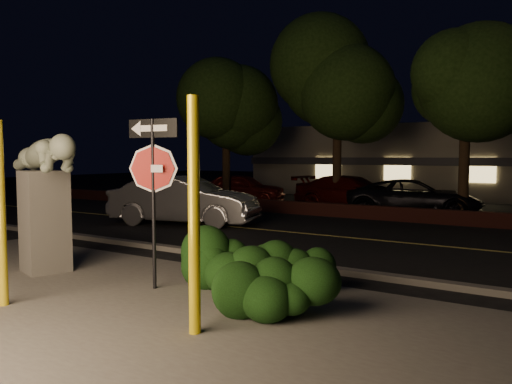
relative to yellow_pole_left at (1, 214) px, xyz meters
The scene contains 22 objects.
ground 11.97m from the yellow_pole_left, 82.76° to the left, with size 90.00×90.00×0.00m, color black.
patio 2.20m from the yellow_pole_left, 27.72° to the left, with size 14.00×6.00×0.02m, color #4C4944.
road 9.02m from the yellow_pole_left, 80.33° to the left, with size 80.00×8.00×0.01m, color black.
lane_marking 9.02m from the yellow_pole_left, 80.33° to the left, with size 80.00×0.12×0.01m, color gold.
curb 5.10m from the yellow_pole_left, 72.29° to the left, with size 80.00×0.25×0.12m, color #4C4944.
brick_wall 13.22m from the yellow_pole_left, 83.47° to the left, with size 40.00×0.35×0.50m, color #411915.
parking_lot 18.90m from the yellow_pole_left, 85.44° to the left, with size 40.00×12.00×0.01m, color black.
building 26.82m from the yellow_pole_left, 86.80° to the left, with size 22.00×10.20×4.00m.
tree_far_a 16.62m from the yellow_pole_left, 113.74° to the left, with size 4.60×4.60×7.43m.
tree_far_b 15.72m from the yellow_pole_left, 93.83° to the left, with size 5.20×5.20×8.41m.
tree_far_c 15.71m from the yellow_pole_left, 74.68° to the left, with size 4.80×4.80×7.84m.
yellow_pole_left is the anchor object (origin of this frame).
yellow_pole_right 3.29m from the yellow_pole_left, 11.05° to the left, with size 0.15×0.15×3.04m, color yellow.
signpost 2.40m from the yellow_pole_left, 56.84° to the left, with size 0.98×0.16×2.91m.
sculpture 2.25m from the yellow_pole_left, 129.49° to the left, with size 2.49×1.32×2.68m.
hedge_center 3.63m from the yellow_pole_left, 49.66° to the left, with size 2.08×0.98×1.08m, color black.
hedge_right 4.53m from the yellow_pole_left, 43.68° to the left, with size 1.82×0.97×1.19m, color black.
hedge_far_right 4.28m from the yellow_pole_left, 25.43° to the left, with size 1.39×0.87×0.96m, color black.
silver_sedan 9.16m from the yellow_pole_left, 113.26° to the left, with size 1.71×4.91×1.62m, color #A9A9AE.
parked_car_red 17.00m from the yellow_pole_left, 111.80° to the left, with size 1.72×4.26×1.45m, color maroon.
parked_car_darkred 15.54m from the yellow_pole_left, 91.91° to the left, with size 2.03×5.00×1.45m, color #3E0805.
parked_car_dark 15.21m from the yellow_pole_left, 81.84° to the left, with size 2.31×5.00×1.39m, color black.
Camera 1 is at (5.74, -6.01, 2.29)m, focal length 35.00 mm.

